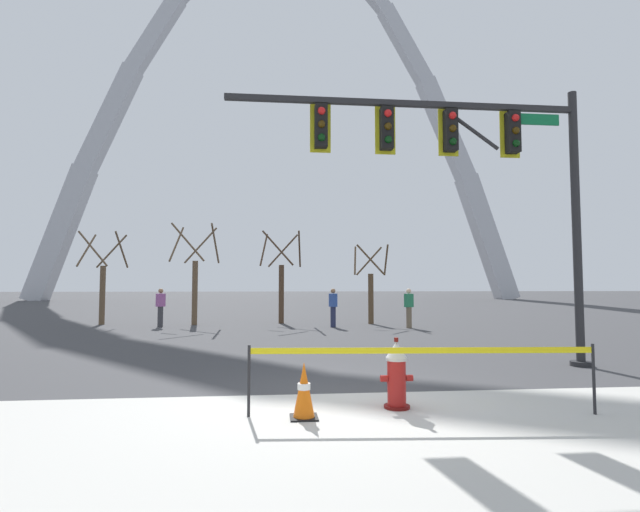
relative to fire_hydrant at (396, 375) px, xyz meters
name	(u,v)px	position (x,y,z in m)	size (l,w,h in m)	color
ground_plane	(337,396)	(-0.74, 0.81, -0.47)	(240.00, 240.00, 0.00)	#3D3D3F
fire_hydrant	(396,375)	(0.00, 0.00, 0.00)	(0.46, 0.48, 0.99)	#5E0F0D
caution_tape_barrier	(423,368)	(0.25, -0.41, 0.17)	(4.64, 0.37, 0.94)	#232326
traffic_cone_by_hydrant	(304,391)	(-1.33, -0.38, -0.11)	(0.36, 0.36, 0.73)	black
traffic_signal_gantry	(470,161)	(2.45, 3.03, 3.94)	(7.82, 0.44, 6.00)	#232326
monument_arch	(283,129)	(-0.74, 49.11, 20.01)	(57.51, 2.23, 46.02)	#B2B5BC
tree_far_left	(103,283)	(-9.26, 15.04, 1.34)	(1.87, 1.88, 4.06)	brown
tree_left_mid	(195,280)	(-5.18, 14.50, 1.48)	(2.02, 2.03, 4.38)	brown
tree_center_left	(281,283)	(-1.40, 14.96, 1.38)	(1.92, 1.93, 4.15)	#473323
tree_center_right	(371,289)	(2.59, 14.26, 1.10)	(1.63, 1.64, 3.52)	brown
pedestrian_walking_left	(333,307)	(0.70, 12.76, 0.35)	(0.33, 0.39, 1.59)	#232847
pedestrian_standing_center	(161,307)	(-6.41, 13.59, 0.35)	(0.39, 0.37, 1.59)	#38383D
pedestrian_walking_right	(409,308)	(3.71, 12.11, 0.35)	(0.39, 0.32, 1.59)	brown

